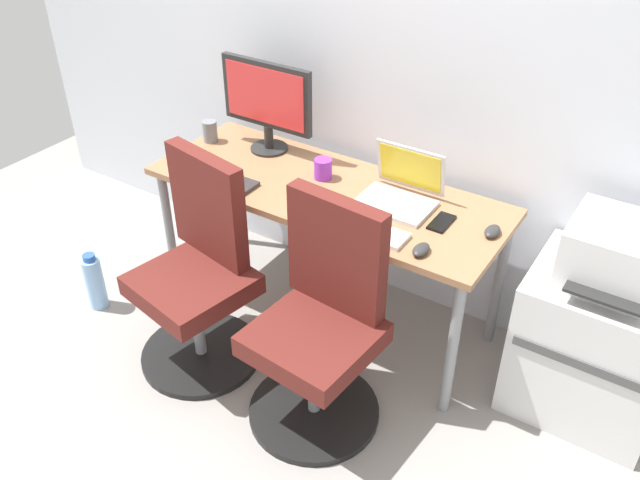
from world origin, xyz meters
name	(u,v)px	position (x,y,z in m)	size (l,w,h in m)	color
ground_plane	(325,312)	(0.00, 0.00, 0.00)	(5.28, 5.28, 0.00)	gray
back_wall	(375,29)	(0.00, 0.38, 1.30)	(4.40, 0.04, 2.60)	silver
desk	(326,201)	(0.00, 0.00, 0.64)	(1.60, 0.61, 0.71)	#996B47
office_chair_left	(200,275)	(-0.32, -0.51, 0.42)	(0.54, 0.54, 0.94)	black
office_chair_right	(321,328)	(0.30, -0.51, 0.42)	(0.54, 0.54, 0.94)	black
side_cabinet	(593,345)	(1.20, 0.10, 0.32)	(0.57, 0.50, 0.63)	silver
printer	(621,256)	(1.20, 0.10, 0.75)	(0.38, 0.40, 0.24)	silver
water_bottle_on_floor	(95,282)	(-0.98, -0.57, 0.15)	(0.09, 0.09, 0.31)	#8CBFF2
desktop_monitor	(267,100)	(-0.43, 0.16, 0.96)	(0.48, 0.18, 0.43)	#262626
open_laptop	(401,189)	(0.32, 0.08, 0.76)	(0.31, 0.27, 0.22)	silver
keyboard_by_monitor	(221,179)	(-0.42, -0.20, 0.72)	(0.34, 0.12, 0.02)	#2D2D2D
keyboard_by_laptop	(366,229)	(0.31, -0.20, 0.72)	(0.34, 0.12, 0.02)	silver
mouse_by_monitor	(492,231)	(0.74, 0.04, 0.72)	(0.06, 0.10, 0.03)	#2D2D2D
mouse_by_laptop	(421,250)	(0.56, -0.22, 0.72)	(0.06, 0.10, 0.03)	#2D2D2D
coffee_mug	(323,169)	(-0.06, 0.07, 0.75)	(0.08, 0.08, 0.09)	purple
pen_cup	(210,131)	(-0.72, 0.08, 0.76)	(0.07, 0.07, 0.10)	slate
phone_near_laptop	(191,156)	(-0.69, -0.10, 0.71)	(0.07, 0.14, 0.01)	black
phone_near_monitor	(442,222)	(0.54, 0.01, 0.71)	(0.07, 0.14, 0.01)	black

